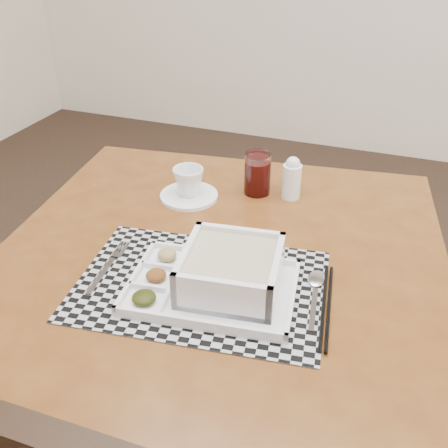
% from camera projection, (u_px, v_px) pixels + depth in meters
% --- Properties ---
extents(dining_table, '(1.08, 1.08, 0.73)m').
position_uv_depth(dining_table, '(219.00, 280.00, 1.12)').
color(dining_table, '#582B10').
rests_on(dining_table, ground).
extents(placemat, '(0.53, 0.39, 0.00)m').
position_uv_depth(placemat, '(201.00, 285.00, 0.99)').
color(placemat, '#A5A6AD').
rests_on(placemat, dining_table).
extents(serving_tray, '(0.35, 0.26, 0.09)m').
position_uv_depth(serving_tray, '(224.00, 276.00, 0.96)').
color(serving_tray, white).
rests_on(serving_tray, placemat).
extents(fork, '(0.04, 0.19, 0.00)m').
position_uv_depth(fork, '(110.00, 265.00, 1.04)').
color(fork, silver).
rests_on(fork, placemat).
extents(spoon, '(0.04, 0.18, 0.01)m').
position_uv_depth(spoon, '(316.00, 283.00, 0.99)').
color(spoon, silver).
rests_on(spoon, placemat).
extents(chopsticks, '(0.05, 0.24, 0.01)m').
position_uv_depth(chopsticks, '(326.00, 306.00, 0.93)').
color(chopsticks, black).
rests_on(chopsticks, placemat).
extents(saucer, '(0.15, 0.15, 0.01)m').
position_uv_depth(saucer, '(189.00, 196.00, 1.29)').
color(saucer, white).
rests_on(saucer, dining_table).
extents(cup, '(0.09, 0.09, 0.07)m').
position_uv_depth(cup, '(188.00, 181.00, 1.27)').
color(cup, white).
rests_on(cup, saucer).
extents(juice_glass, '(0.07, 0.07, 0.11)m').
position_uv_depth(juice_glass, '(257.00, 175.00, 1.29)').
color(juice_glass, white).
rests_on(juice_glass, dining_table).
extents(creamer_bottle, '(0.05, 0.05, 0.11)m').
position_uv_depth(creamer_bottle, '(292.00, 178.00, 1.27)').
color(creamer_bottle, white).
rests_on(creamer_bottle, dining_table).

